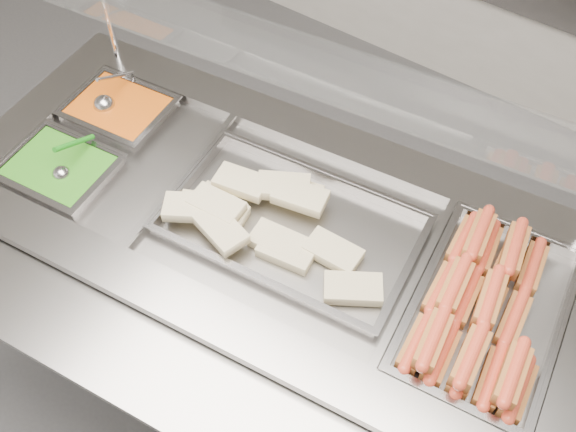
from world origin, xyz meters
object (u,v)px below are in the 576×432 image
Objects in this scene: ladle at (105,103)px; sneeze_guard at (312,66)px; serving_spoon at (64,169)px; pan_hotdogs at (485,316)px; steam_counter at (275,295)px; pan_wraps at (291,228)px.

sneeze_guard is at bearing 14.46° from ladle.
pan_hotdogs is at bearing 14.03° from serving_spoon.
ladle is (-0.74, -0.19, -0.39)m from sneeze_guard.
sneeze_guard is 0.86m from ladle.
steam_counter is at bearing -82.86° from sneeze_guard.
sneeze_guard reaches higher than steam_counter.
ladle reaches higher than steam_counter.
serving_spoon is (-0.65, -0.25, 0.51)m from steam_counter.
ladle is at bearing 177.19° from pan_wraps.
sneeze_guard is (-0.03, 0.24, 0.90)m from steam_counter.
serving_spoon is at bearing -68.85° from ladle.
pan_hotdogs is (0.72, -0.15, -0.45)m from sneeze_guard.
sneeze_guard reaches higher than pan_hotdogs.
ladle is at bearing -178.56° from pan_hotdogs.
sneeze_guard is 2.85× the size of pan_hotdogs.
steam_counter is 3.35× the size of pan_hotdogs.
sneeze_guard is at bearing 167.86° from pan_hotdogs.
ladle is 1.07× the size of serving_spoon.
ladle is (-0.84, 0.04, 0.04)m from pan_wraps.
pan_wraps is 0.84m from ladle.
pan_wraps is (-0.62, -0.08, 0.02)m from pan_hotdogs.
pan_wraps is at bearing 7.14° from steam_counter.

